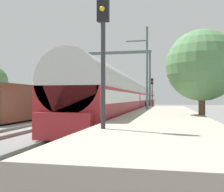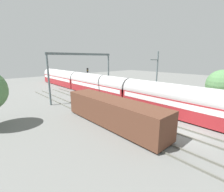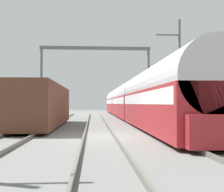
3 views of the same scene
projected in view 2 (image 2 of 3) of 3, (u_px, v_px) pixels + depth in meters
The scene contains 12 objects.
ground at pixel (185, 133), 15.37m from camera, with size 120.00×120.00×0.00m, color slate.
track_far_west at pixel (164, 147), 12.85m from camera, with size 1.51×60.00×0.16m.
track_west at pixel (185, 132), 15.35m from camera, with size 1.52×60.00×0.16m.
track_east at pixel (201, 122), 17.86m from camera, with size 1.51×60.00×0.16m.
platform at pixel (196, 108), 21.71m from camera, with size 4.40×28.00×0.90m.
passenger_train at pixel (98, 85), 31.15m from camera, with size 2.93×49.20×3.82m.
freight_car at pixel (112, 112), 17.02m from camera, with size 2.80×13.00×2.70m.
person_crossing at pixel (120, 92), 29.38m from camera, with size 0.39×0.46×1.73m.
railway_signal_far at pixel (88, 76), 36.68m from camera, with size 0.36×0.30×4.85m.
catenary_gantry at pixel (82, 67), 27.15m from camera, with size 12.10×0.28×7.86m.
catenary_pole_east_mid at pixel (156, 78), 23.87m from camera, with size 1.90×0.20×8.00m.
tree_east_background at pixel (222, 85), 20.84m from camera, with size 3.95×3.95×5.62m.
Camera 2 is at (-14.70, -5.78, 7.02)m, focal length 25.66 mm.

